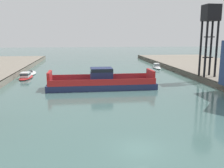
# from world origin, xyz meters

# --- Properties ---
(ground_plane) EXTENTS (400.00, 400.00, 0.00)m
(ground_plane) POSITION_xyz_m (0.00, 0.00, 0.00)
(ground_plane) COLOR #476B66
(chain_ferry) EXTENTS (20.13, 6.67, 3.84)m
(chain_ferry) POSITION_xyz_m (-1.21, 26.45, 1.15)
(chain_ferry) COLOR navy
(chain_ferry) RESTS_ON ground
(moored_boat_near_left) EXTENTS (2.67, 7.26, 1.42)m
(moored_boat_near_left) POSITION_xyz_m (17.84, 53.79, 0.52)
(moored_boat_near_left) COLOR white
(moored_boat_near_left) RESTS_ON ground
(moored_boat_near_right) EXTENTS (3.60, 8.19, 0.87)m
(moored_boat_near_right) POSITION_xyz_m (-18.05, 46.80, 0.20)
(moored_boat_near_right) COLOR white
(moored_boat_near_right) RESTS_ON ground
(moored_boat_mid_left) EXTENTS (2.89, 7.50, 1.52)m
(moored_boat_mid_left) POSITION_xyz_m (-17.71, 39.00, 0.58)
(moored_boat_mid_left) COLOR red
(moored_boat_mid_left) RESTS_ON ground
(crane_tower) EXTENTS (3.01, 3.01, 14.72)m
(crane_tower) POSITION_xyz_m (21.62, 30.13, 12.59)
(crane_tower) COLOR black
(crane_tower) RESTS_ON quay_right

